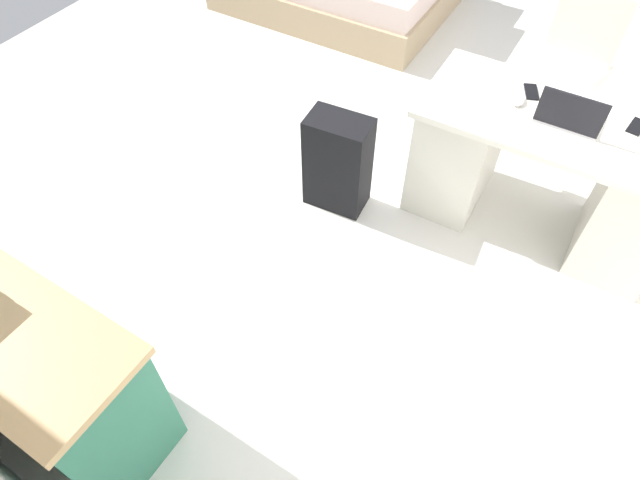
# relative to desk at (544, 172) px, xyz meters

# --- Properties ---
(ground_plane) EXTENTS (6.13, 6.13, 0.00)m
(ground_plane) POSITION_rel_desk_xyz_m (1.23, 0.11, -0.39)
(ground_plane) COLOR silver
(desk) EXTENTS (1.46, 0.71, 0.75)m
(desk) POSITION_rel_desk_xyz_m (0.00, 0.00, 0.00)
(desk) COLOR silver
(desk) RESTS_ON ground_plane
(office_chair) EXTENTS (0.55, 0.55, 0.94)m
(office_chair) POSITION_rel_desk_xyz_m (0.18, -0.91, 0.03)
(office_chair) COLOR black
(office_chair) RESTS_ON ground_plane
(suitcase_black) EXTENTS (0.38, 0.26, 0.62)m
(suitcase_black) POSITION_rel_desk_xyz_m (1.05, 0.47, -0.08)
(suitcase_black) COLOR black
(suitcase_black) RESTS_ON ground_plane
(laptop) EXTENTS (0.32, 0.23, 0.21)m
(laptop) POSITION_rel_desk_xyz_m (-0.00, 0.03, 0.41)
(laptop) COLOR #B7B7BC
(laptop) RESTS_ON desk
(computer_mouse) EXTENTS (0.06, 0.10, 0.03)m
(computer_mouse) POSITION_rel_desk_xyz_m (0.26, -0.00, 0.37)
(computer_mouse) COLOR white
(computer_mouse) RESTS_ON desk
(cell_phone_near_laptop) EXTENTS (0.08, 0.14, 0.01)m
(cell_phone_near_laptop) POSITION_rel_desk_xyz_m (-0.31, -0.13, 0.36)
(cell_phone_near_laptop) COLOR black
(cell_phone_near_laptop) RESTS_ON desk
(cell_phone_by_mouse) EXTENTS (0.12, 0.15, 0.01)m
(cell_phone_by_mouse) POSITION_rel_desk_xyz_m (0.23, -0.13, 0.36)
(cell_phone_by_mouse) COLOR black
(cell_phone_by_mouse) RESTS_ON desk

